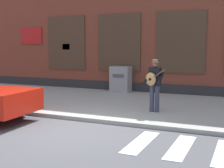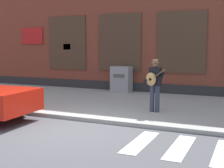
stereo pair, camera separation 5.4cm
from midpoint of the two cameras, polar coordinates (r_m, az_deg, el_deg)
ground_plane at (r=8.84m, az=-7.15°, el=-8.28°), size 160.00×160.00×0.00m
sidewalk at (r=12.28m, az=2.32°, el=-3.64°), size 28.00×5.97×0.12m
building_backdrop at (r=16.85m, az=8.69°, el=11.12°), size 28.00×4.06×7.14m
busker at (r=10.44m, az=7.57°, el=0.32°), size 0.71×0.56×1.76m
utility_box at (r=14.96m, az=1.52°, el=0.89°), size 0.93×0.67×1.23m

